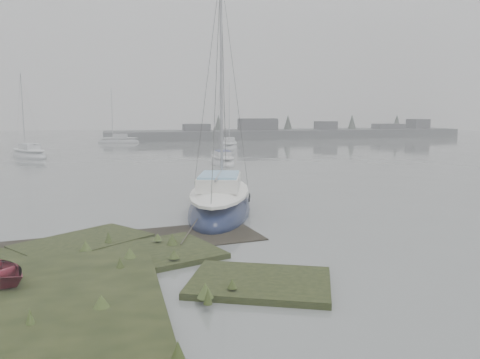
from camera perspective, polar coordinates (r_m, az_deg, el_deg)
name	(u,v)px	position (r m, az deg, el deg)	size (l,w,h in m)	color
ground	(147,162)	(41.62, -11.27, 2.08)	(160.00, 160.00, 0.00)	slate
far_shoreline	(295,133)	(79.11, 6.71, 5.66)	(60.00, 8.00, 4.15)	#4C4F51
sailboat_main	(220,205)	(20.43, -2.45, -3.08)	(4.93, 8.37, 11.22)	#121A38
sailboat_white	(222,161)	(39.40, -2.15, 2.23)	(1.90, 5.34, 7.46)	silver
sailboat_far_a	(29,155)	(49.53, -24.32, 2.78)	(4.93, 6.32, 8.70)	silver
sailboat_far_b	(229,146)	(55.99, -1.32, 4.05)	(3.47, 6.28, 8.43)	silver
sailboat_far_c	(119,141)	(68.58, -14.58, 4.56)	(5.87, 2.34, 8.10)	silver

